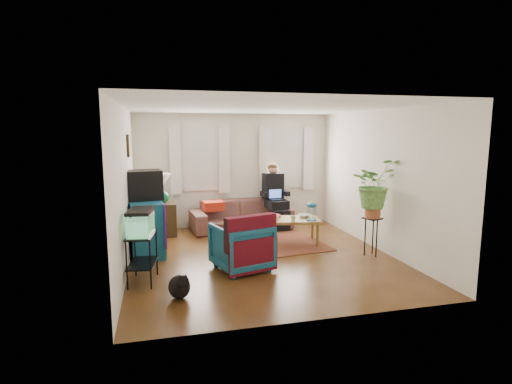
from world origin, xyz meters
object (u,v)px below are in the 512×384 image
object	(u,v)px
side_table	(164,219)
aquarium_stand	(142,258)
plant_stand	(371,237)
dresser	(145,227)
armchair	(241,244)
sofa	(241,210)
coffee_table	(289,231)

from	to	relation	value
side_table	aquarium_stand	distance (m)	2.69
plant_stand	dresser	bearing A→B (deg)	164.53
armchair	aquarium_stand	bearing A→B (deg)	-8.67
side_table	aquarium_stand	size ratio (longest dim) A/B	0.96
side_table	plant_stand	bearing A→B (deg)	-32.93
sofa	aquarium_stand	distance (m)	3.49
sofa	armchair	bearing A→B (deg)	-107.33
plant_stand	armchair	bearing A→B (deg)	-176.43
sofa	armchair	distance (m)	2.67
aquarium_stand	plant_stand	world-z (taller)	aquarium_stand
coffee_table	plant_stand	distance (m)	1.62
side_table	armchair	size ratio (longest dim) A/B	0.84
sofa	side_table	world-z (taller)	sofa
aquarium_stand	coffee_table	size ratio (longest dim) A/B	0.60
aquarium_stand	armchair	xyz separation A→B (m)	(1.52, 0.20, 0.06)
dresser	aquarium_stand	bearing A→B (deg)	-98.71
armchair	plant_stand	world-z (taller)	armchair
side_table	armchair	xyz separation A→B (m)	(1.17, -2.46, 0.07)
dresser	coffee_table	xyz separation A→B (m)	(2.73, 0.03, -0.24)
coffee_table	dresser	bearing A→B (deg)	-168.79
dresser	plant_stand	world-z (taller)	dresser
armchair	plant_stand	bearing A→B (deg)	167.31
coffee_table	armchair	bearing A→B (deg)	-123.48
dresser	plant_stand	size ratio (longest dim) A/B	1.59
aquarium_stand	coffee_table	bearing A→B (deg)	36.61
armchair	dresser	bearing A→B (deg)	-55.46
coffee_table	plant_stand	size ratio (longest dim) A/B	1.75
dresser	aquarium_stand	distance (m)	1.44
plant_stand	sofa	bearing A→B (deg)	127.00
aquarium_stand	side_table	bearing A→B (deg)	91.03
sofa	armchair	xyz separation A→B (m)	(-0.54, -2.61, -0.02)
sofa	plant_stand	distance (m)	3.08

